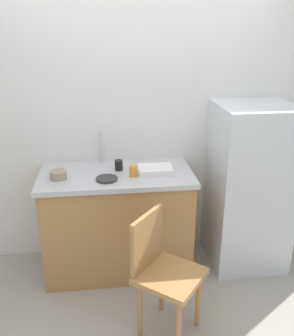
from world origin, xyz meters
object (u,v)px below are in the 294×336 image
at_px(terracotta_bowl, 58,175).
at_px(cup_orange, 133,171).
at_px(hotplate, 107,179).
at_px(refrigerator, 249,187).
at_px(dish_tray, 155,170).
at_px(cup_black, 119,165).
at_px(chair, 162,270).

xyz_separation_m(terracotta_bowl, cup_orange, (0.59, -0.03, 0.01)).
bearing_deg(terracotta_bowl, hotplate, -11.51).
relative_size(refrigerator, dish_tray, 5.18).
bearing_deg(dish_tray, hotplate, -165.11).
relative_size(hotplate, cup_black, 1.97).
bearing_deg(dish_tray, refrigerator, 1.79).
distance_m(dish_tray, hotplate, 0.41).
xyz_separation_m(chair, cup_black, (-0.24, 0.82, 0.46)).
relative_size(refrigerator, cup_orange, 16.33).
bearing_deg(refrigerator, terracotta_bowl, -178.05).
bearing_deg(cup_orange, cup_black, 125.49).
height_order(hotplate, cup_black, cup_black).
height_order(refrigerator, cup_orange, refrigerator).
xyz_separation_m(chair, hotplate, (-0.35, 0.62, 0.42)).
height_order(cup_orange, cup_black, cup_orange).
bearing_deg(refrigerator, hotplate, -173.87).
bearing_deg(dish_tray, chair, -94.02).
relative_size(chair, terracotta_bowl, 6.72).
distance_m(dish_tray, cup_orange, 0.20).
bearing_deg(cup_orange, terracotta_bowl, 177.48).
relative_size(chair, cup_black, 10.34).
height_order(hotplate, cup_orange, cup_orange).
xyz_separation_m(dish_tray, terracotta_bowl, (-0.78, -0.03, 0.01)).
xyz_separation_m(refrigerator, terracotta_bowl, (-1.61, -0.05, 0.22)).
height_order(dish_tray, cup_black, cup_black).
relative_size(cup_orange, cup_black, 1.03).
bearing_deg(cup_orange, refrigerator, 4.54).
distance_m(refrigerator, cup_black, 1.15).
distance_m(chair, terracotta_bowl, 1.10).
xyz_separation_m(refrigerator, cup_black, (-1.12, 0.07, 0.23)).
bearing_deg(cup_black, dish_tray, -17.85).
bearing_deg(chair, refrigerator, -10.36).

